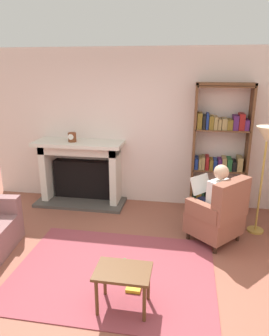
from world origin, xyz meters
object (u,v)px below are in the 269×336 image
Objects in this scene: fireplace at (81,170)px; floor_lamp at (266,144)px; armchair_reading at (219,214)px; seated_reader at (213,199)px; mantel_clock at (72,137)px; bookshelf at (220,153)px; side_table at (123,276)px.

floor_lamp reaches higher than fireplace.
armchair_reading is 0.85× the size of seated_reader.
bookshelf is (2.49, 0.14, -0.21)m from mantel_clock.
mantel_clock is (-0.10, -0.10, 0.62)m from fireplace.
side_table is at bearing -112.99° from bookshelf.
fireplace reaches higher than armchair_reading.
floor_lamp reaches higher than seated_reader.
bookshelf is 0.94m from floor_lamp.
fireplace reaches higher than side_table.
fireplace is 1.00× the size of floor_lamp.
side_table is (-1.04, -1.50, -0.04)m from armchair_reading.
mantel_clock is 0.08× the size of bookshelf.
mantel_clock is 2.95m from side_table.
side_table is (-0.96, -1.58, -0.24)m from seated_reader.
bookshelf reaches higher than floor_lamp.
side_table is (1.39, -2.46, -0.84)m from mantel_clock.
floor_lamp is (2.94, -0.65, 0.75)m from fireplace.
armchair_reading is (2.34, -1.06, -0.18)m from fireplace.
mantel_clock is 0.14× the size of seated_reader.
mantel_clock is 2.58m from seated_reader.
fireplace is 1.40× the size of seated_reader.
floor_lamp is at bearing 49.17° from side_table.
fireplace is 9.86× the size of mantel_clock.
side_table is 2.70m from floor_lamp.
mantel_clock is 0.29× the size of side_table.
bookshelf is 2.89m from side_table.
floor_lamp is (3.04, -0.55, 0.13)m from mantel_clock.
floor_lamp is at bearing -51.40° from bookshelf.
fireplace is at bearing 167.51° from floor_lamp.
fireplace is at bearing -179.20° from bookshelf.
armchair_reading is at bearing -21.41° from mantel_clock.
floor_lamp is (0.55, -0.69, 0.33)m from bookshelf.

